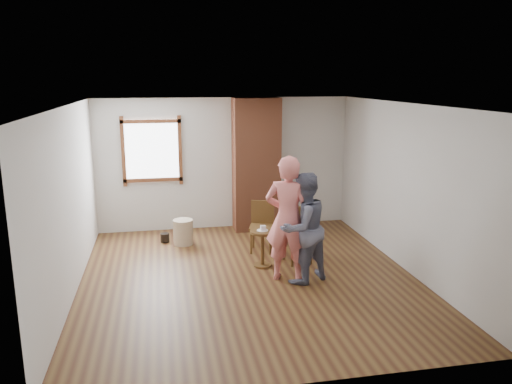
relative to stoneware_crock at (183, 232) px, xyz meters
The scene contains 12 objects.
ground 2.01m from the stoneware_crock, 63.33° to the right, with size 5.50×5.50×0.00m, color brown.
room_shell 2.14m from the stoneware_crock, 54.51° to the right, with size 5.04×5.52×2.62m.
brick_chimney 1.97m from the stoneware_crock, 25.66° to the left, with size 0.90×0.50×2.60m, color #A95B3C.
stoneware_crock is the anchor object (origin of this frame).
dark_pot 0.41m from the stoneware_crock, 151.00° to the left, with size 0.17×0.17×0.17m, color black.
dining_chair_left 1.48m from the stoneware_crock, 22.71° to the right, with size 0.51×0.51×0.87m.
dining_chair_right 2.17m from the stoneware_crock, 33.70° to the right, with size 0.47×0.47×0.89m.
side_table 1.80m from the stoneware_crock, 48.24° to the right, with size 0.40×0.40×0.60m.
cake_plate 1.83m from the stoneware_crock, 48.24° to the right, with size 0.18×0.18×0.01m, color white.
cake_slice 1.85m from the stoneware_crock, 48.00° to the right, with size 0.08×0.07×0.06m, color white.
man 2.69m from the stoneware_crock, 50.84° to the right, with size 0.80×0.62×1.65m, color #131634.
person_pink 2.54m from the stoneware_crock, 53.34° to the right, with size 0.69×0.45×1.89m, color #E67773.
Camera 1 is at (-1.24, -6.99, 2.98)m, focal length 35.00 mm.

